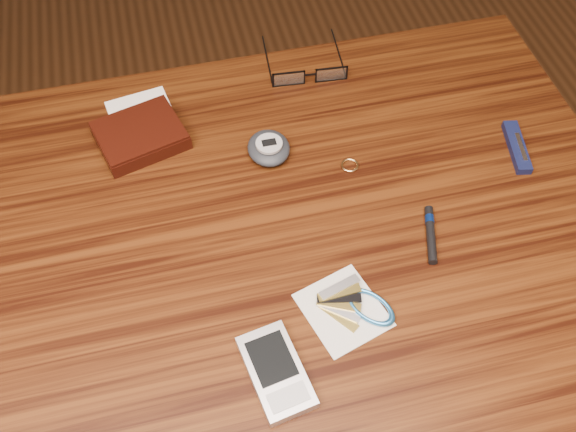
% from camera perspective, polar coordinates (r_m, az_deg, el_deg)
% --- Properties ---
extents(desk, '(1.00, 0.70, 0.75)m').
position_cam_1_polar(desk, '(0.86, -3.45, -7.03)').
color(desk, '#3A1B09').
rests_on(desk, ground).
extents(wallet_and_card, '(0.13, 0.16, 0.02)m').
position_cam_1_polar(wallet_and_card, '(0.90, -13.00, 7.07)').
color(wallet_and_card, black).
rests_on(wallet_and_card, desk).
extents(eyeglasses, '(0.12, 0.12, 0.02)m').
position_cam_1_polar(eyeglasses, '(0.96, 1.90, 12.51)').
color(eyeglasses, black).
rests_on(eyeglasses, desk).
extents(gold_ring, '(0.02, 0.02, 0.00)m').
position_cam_1_polar(gold_ring, '(0.86, 5.51, 4.50)').
color(gold_ring, tan).
rests_on(gold_ring, desk).
extents(pda_phone, '(0.07, 0.11, 0.02)m').
position_cam_1_polar(pda_phone, '(0.70, -1.07, -13.66)').
color(pda_phone, silver).
rests_on(pda_phone, desk).
extents(pedometer, '(0.06, 0.07, 0.03)m').
position_cam_1_polar(pedometer, '(0.86, -1.73, 6.09)').
color(pedometer, black).
rests_on(pedometer, desk).
extents(notepad_keys, '(0.12, 0.11, 0.01)m').
position_cam_1_polar(notepad_keys, '(0.74, 6.03, -8.03)').
color(notepad_keys, silver).
rests_on(notepad_keys, desk).
extents(pocket_knife, '(0.04, 0.09, 0.01)m').
position_cam_1_polar(pocket_knife, '(0.92, 19.67, 5.80)').
color(pocket_knife, '#0E1234').
rests_on(pocket_knife, desk).
extents(black_blue_pen, '(0.03, 0.08, 0.01)m').
position_cam_1_polar(black_blue_pen, '(0.80, 12.56, -1.45)').
color(black_blue_pen, black).
rests_on(black_blue_pen, desk).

